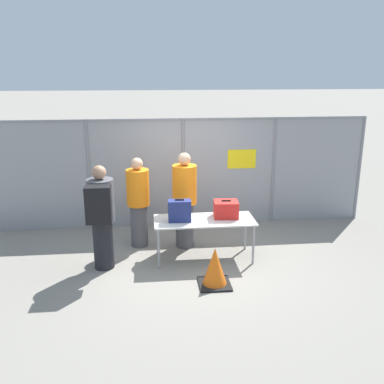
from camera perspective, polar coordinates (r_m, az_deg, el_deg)
name	(u,v)px	position (r m, az deg, el deg)	size (l,w,h in m)	color
ground_plane	(192,259)	(7.60, 0.01, -8.96)	(120.00, 120.00, 0.00)	gray
fence_section	(184,171)	(8.90, -1.14, 2.88)	(7.76, 0.07, 2.26)	gray
inspection_table	(204,223)	(7.39, 1.65, -4.10)	(1.73, 0.74, 0.73)	silver
suitcase_navy	(180,211)	(7.24, -1.67, -2.52)	(0.39, 0.21, 0.39)	navy
suitcase_red	(226,209)	(7.47, 4.55, -2.30)	(0.44, 0.37, 0.31)	red
traveler_hooded	(101,214)	(7.05, -12.03, -2.91)	(0.43, 0.67, 1.76)	black
security_worker_near	(185,199)	(7.83, -1.00, -0.95)	(0.44, 0.44, 1.79)	#4C4C51
security_worker_far	(138,201)	(7.93, -7.18, -1.24)	(0.42, 0.42, 1.69)	#4C4C51
utility_trailer	(219,175)	(11.73, 3.68, 2.25)	(4.57, 2.23, 0.68)	#B2B2B7
traffic_cone	(215,268)	(6.66, 3.06, -10.08)	(0.49, 0.49, 0.61)	black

